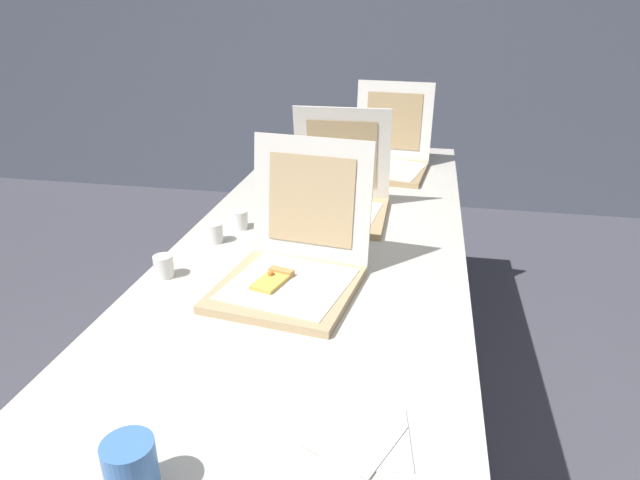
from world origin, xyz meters
TOP-DOWN VIEW (x-y plane):
  - wall_back at (0.00, 3.12)m, footprint 10.00×0.10m
  - table at (0.00, 0.65)m, footprint 0.87×2.38m
  - pizza_box_front at (-0.02, 0.30)m, footprint 0.39×0.43m
  - pizza_box_middle at (0.01, 0.83)m, footprint 0.34×0.34m
  - pizza_box_back at (0.13, 1.40)m, footprint 0.38×0.41m
  - cup_white_mid at (-0.28, 0.65)m, footprint 0.05×0.05m
  - cup_white_near_center at (-0.32, 0.53)m, footprint 0.05×0.05m
  - cup_white_near_left at (-0.37, 0.29)m, footprint 0.05×0.05m
  - cup_white_far at (-0.18, 1.03)m, footprint 0.05×0.05m
  - cup_printed_front at (-0.10, -0.39)m, footprint 0.08×0.08m
  - napkin_pile at (0.22, -0.21)m, footprint 0.20×0.18m

SIDE VIEW (x-z plane):
  - table at x=0.00m, z-range 0.32..1.06m
  - napkin_pile at x=0.22m, z-range 0.74..0.75m
  - cup_white_mid at x=-0.28m, z-range 0.74..0.80m
  - cup_white_near_center at x=-0.32m, z-range 0.74..0.80m
  - cup_white_near_left at x=-0.37m, z-range 0.74..0.80m
  - cup_white_far at x=-0.18m, z-range 0.74..0.80m
  - cup_printed_front at x=-0.10m, z-range 0.74..0.84m
  - pizza_box_middle at x=0.01m, z-range 0.61..0.97m
  - pizza_box_front at x=-0.02m, z-range 0.61..0.97m
  - pizza_box_back at x=0.13m, z-range 0.61..0.97m
  - wall_back at x=0.00m, z-range 0.00..2.60m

